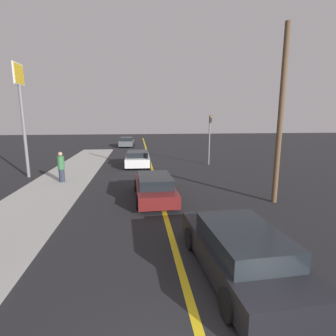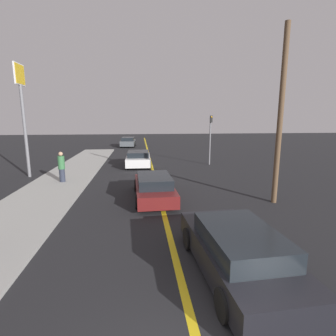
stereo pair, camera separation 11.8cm
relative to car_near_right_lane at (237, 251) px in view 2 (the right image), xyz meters
name	(u,v)px [view 2 (the right image)]	position (x,y,z in m)	size (l,w,h in m)	color
road_center_line	(152,167)	(-1.42, 14.94, -0.63)	(0.20, 60.00, 0.01)	gold
sidewalk_left	(67,177)	(-7.16, 11.64, -0.58)	(3.42, 29.39, 0.11)	#9E9E99
car_near_right_lane	(237,251)	(0.00, 0.00, 0.00)	(2.15, 4.74, 1.30)	black
car_ahead_center	(154,187)	(-1.70, 6.54, -0.05)	(1.99, 4.63, 1.19)	maroon
car_far_distant	(138,159)	(-2.49, 15.42, -0.03)	(2.05, 4.14, 1.22)	silver
car_parked_left_lot	(128,142)	(-3.92, 30.05, -0.01)	(2.08, 3.98, 1.27)	#4C5156
pedestrian_by_sign	(62,167)	(-7.02, 10.14, 0.37)	(0.39, 0.39, 1.81)	#282D3D
traffic_light	(210,135)	(3.43, 15.34, 1.85)	(0.18, 0.40, 4.05)	slate
roadside_sign	(22,99)	(-9.72, 12.21, 4.42)	(0.20, 1.38, 7.20)	slate
utility_pole	(280,117)	(3.83, 5.36, 3.28)	(0.24, 0.24, 7.83)	brown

